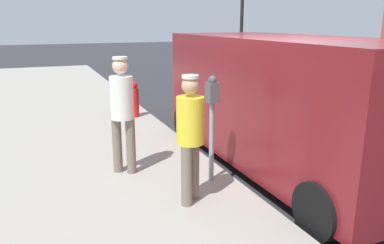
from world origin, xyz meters
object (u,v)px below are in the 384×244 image
pedestrian_in_white (122,108)px  fire_hydrant (134,100)px  parking_meter_near (212,111)px  parked_van (284,99)px  pedestrian_in_yellow (190,132)px

pedestrian_in_white → fire_hydrant: pedestrian_in_white is taller
parking_meter_near → parked_van: size_ratio=0.29×
pedestrian_in_yellow → pedestrian_in_white: pedestrian_in_white is taller
parking_meter_near → pedestrian_in_white: pedestrian_in_white is taller
parking_meter_near → pedestrian_in_yellow: (0.54, 0.52, -0.11)m
pedestrian_in_yellow → parked_van: (-2.04, -0.95, 0.08)m
parking_meter_near → fire_hydrant: 4.20m
parking_meter_near → parked_van: bearing=-164.0°
pedestrian_in_yellow → pedestrian_in_white: size_ratio=0.93×
pedestrian_in_yellow → parked_van: bearing=-155.0°
fire_hydrant → pedestrian_in_white: bearing=73.7°
parking_meter_near → parked_van: (-1.50, -0.43, -0.03)m
parking_meter_near → fire_hydrant: size_ratio=1.77×
pedestrian_in_white → pedestrian_in_yellow: bearing=113.2°
parked_van → fire_hydrant: (1.60, -3.73, -0.59)m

